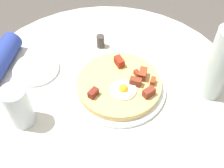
% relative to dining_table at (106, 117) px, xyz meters
% --- Properties ---
extents(dining_table, '(0.89, 0.89, 0.72)m').
position_rel_dining_table_xyz_m(dining_table, '(0.00, 0.00, 0.00)').
color(dining_table, beige).
rests_on(dining_table, ground_plane).
extents(pizza_plate, '(0.29, 0.29, 0.01)m').
position_rel_dining_table_xyz_m(pizza_plate, '(-0.04, -0.02, 0.18)').
color(pizza_plate, white).
rests_on(pizza_plate, dining_table).
extents(breakfast_pizza, '(0.26, 0.26, 0.05)m').
position_rel_dining_table_xyz_m(breakfast_pizza, '(-0.04, -0.02, 0.19)').
color(breakfast_pizza, tan).
rests_on(breakfast_pizza, pizza_plate).
extents(bread_plate, '(0.15, 0.15, 0.01)m').
position_rel_dining_table_xyz_m(bread_plate, '(0.22, 0.10, 0.17)').
color(bread_plate, white).
rests_on(bread_plate, dining_table).
extents(napkin, '(0.22, 0.21, 0.00)m').
position_rel_dining_table_xyz_m(napkin, '(-0.25, 0.13, 0.17)').
color(napkin, white).
rests_on(napkin, dining_table).
extents(fork, '(0.16, 0.10, 0.00)m').
position_rel_dining_table_xyz_m(fork, '(-0.24, 0.15, 0.18)').
color(fork, silver).
rests_on(fork, napkin).
extents(knife, '(0.16, 0.10, 0.00)m').
position_rel_dining_table_xyz_m(knife, '(-0.26, 0.11, 0.18)').
color(knife, silver).
rests_on(knife, napkin).
extents(water_glass, '(0.07, 0.07, 0.13)m').
position_rel_dining_table_xyz_m(water_glass, '(0.09, 0.25, 0.23)').
color(water_glass, silver).
rests_on(water_glass, dining_table).
extents(water_bottle, '(0.07, 0.07, 0.24)m').
position_rel_dining_table_xyz_m(water_bottle, '(-0.25, -0.20, 0.29)').
color(water_bottle, silver).
rests_on(water_bottle, dining_table).
extents(pepper_shaker, '(0.03, 0.03, 0.05)m').
position_rel_dining_table_xyz_m(pepper_shaker, '(0.14, -0.13, 0.19)').
color(pepper_shaker, '#3F3833').
rests_on(pepper_shaker, dining_table).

